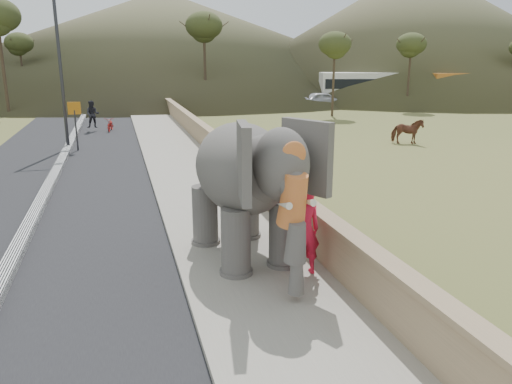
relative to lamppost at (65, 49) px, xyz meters
The scene contains 16 objects.
ground 18.82m from the lamppost, 75.05° to the right, with size 160.00×160.00×0.00m, color olive.
road 9.00m from the lamppost, 92.34° to the right, with size 7.00×120.00×0.03m, color black.
median 8.95m from the lamppost, 92.34° to the right, with size 0.35×120.00×0.22m, color black.
walkway 10.11m from the lamppost, 58.20° to the right, with size 3.00×120.00×0.15m, color #9E9687.
parapet 10.78m from the lamppost, 50.04° to the right, with size 0.30×120.00×1.10m, color tan.
lamppost is the anchor object (origin of this frame).
signboard 3.30m from the lamppost, 73.54° to the right, with size 0.60×0.08×2.40m.
cow 17.77m from the lamppost, 10.47° to the right, with size 0.73×1.59×1.35m, color brown.
distant_car 26.85m from the lamppost, 38.94° to the left, with size 1.70×4.23×1.44m, color #B9B9C0.
bus_white 31.97m from the lamppost, 33.48° to the left, with size 2.50×11.00×3.10m, color white.
bus_orange 38.65m from the lamppost, 21.47° to the left, with size 2.50×11.00×3.10m, color #C36D22.
hill_right 53.40m from the lamppost, 40.24° to the left, with size 56.00×56.00×16.00m, color brown.
hill_far 53.36m from the lamppost, 79.53° to the left, with size 80.00×80.00×14.00m, color brown.
elephant_and_man 17.11m from the lamppost, 73.74° to the right, with size 2.79×4.60×3.13m.
motorcyclist 7.40m from the lamppost, 78.82° to the left, with size 1.84×1.68×1.92m.
trees 13.80m from the lamppost, 60.32° to the left, with size 47.19×42.31×9.04m.
Camera 1 is at (-2.54, -8.86, 4.45)m, focal length 35.00 mm.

